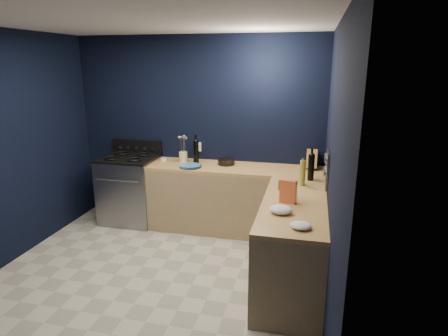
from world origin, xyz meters
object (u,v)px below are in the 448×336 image
(crouton_bag, at_px, (288,191))
(plate_stack, at_px, (190,166))
(utensil_crock, at_px, (183,157))
(knife_block, at_px, (312,159))
(gas_range, at_px, (131,190))

(crouton_bag, bearing_deg, plate_stack, 154.82)
(utensil_crock, height_order, knife_block, knife_block)
(plate_stack, xyz_separation_m, utensil_crock, (-0.18, 0.25, 0.05))
(plate_stack, xyz_separation_m, crouton_bag, (1.34, -1.02, 0.10))
(gas_range, distance_m, utensil_crock, 0.94)
(gas_range, height_order, utensil_crock, utensil_crock)
(knife_block, height_order, crouton_bag, knife_block)
(utensil_crock, bearing_deg, knife_block, 2.25)
(gas_range, bearing_deg, utensil_crock, 7.81)
(gas_range, distance_m, crouton_bag, 2.64)
(plate_stack, bearing_deg, utensil_crock, 126.06)
(plate_stack, distance_m, crouton_bag, 1.69)
(plate_stack, relative_size, knife_block, 1.13)
(gas_range, relative_size, crouton_bag, 3.94)
(plate_stack, distance_m, utensil_crock, 0.31)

